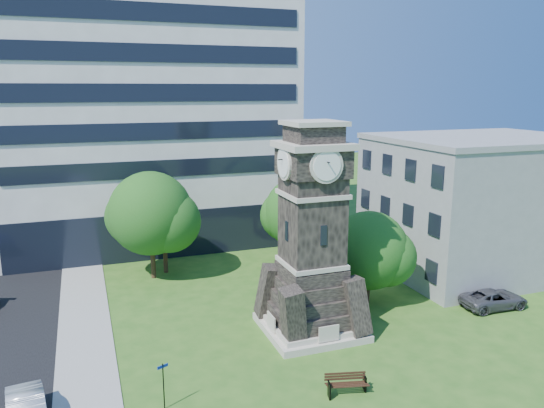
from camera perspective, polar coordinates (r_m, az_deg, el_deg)
name	(u,v)px	position (r m, az deg, el deg)	size (l,w,h in m)	color
ground	(274,354)	(29.49, 0.24, -15.86)	(160.00, 160.00, 0.00)	#2A5819
sidewalk	(85,341)	(32.52, -19.44, -13.73)	(3.00, 70.00, 0.06)	gray
clock_tower	(312,244)	(30.25, 4.29, -4.33)	(5.40, 5.40, 12.22)	beige
office_tall	(143,85)	(50.57, -13.69, 12.32)	(26.20, 15.11, 28.60)	white
office_low	(479,203)	(44.31, 21.40, 0.11)	(15.20, 12.20, 10.40)	gray
car_east_lot	(494,299)	(37.66, 22.77, -9.39)	(2.03, 4.40, 1.22)	#49484D
park_bench	(347,383)	(26.23, 8.02, -18.51)	(1.95, 0.52, 1.01)	black
street_sign	(163,381)	(24.97, -11.61, -18.13)	(0.53, 0.05, 2.20)	black
tree_nw	(152,216)	(39.88, -12.79, -1.25)	(6.80, 6.19, 8.07)	#332114
tree_nc	(164,218)	(41.02, -11.49, -1.52)	(4.81, 4.38, 6.66)	#332114
tree_ne	(302,215)	(41.51, 3.23, -1.16)	(6.34, 5.76, 7.32)	#332114
tree_east	(370,252)	(35.23, 10.47, -5.13)	(5.67, 5.15, 6.21)	#332114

